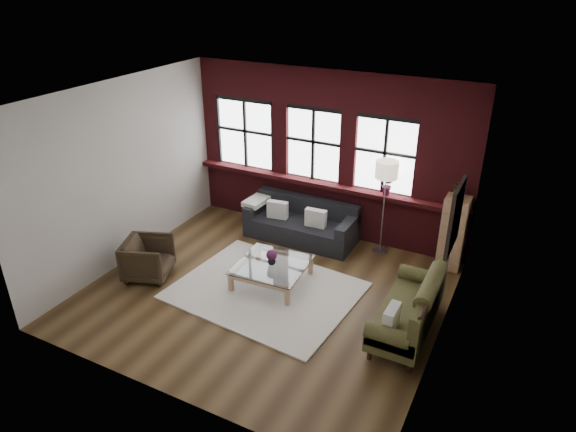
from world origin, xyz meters
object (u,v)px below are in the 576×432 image
at_px(vase, 272,261).
at_px(drawer_chest, 453,233).
at_px(floor_lamp, 384,204).
at_px(armchair, 148,258).
at_px(vintage_settee, 408,305).
at_px(coffee_table, 272,274).
at_px(dark_sofa, 301,221).

relative_size(vase, drawer_chest, 0.11).
height_order(drawer_chest, floor_lamp, floor_lamp).
bearing_deg(drawer_chest, armchair, -149.31).
bearing_deg(drawer_chest, floor_lamp, -178.24).
bearing_deg(vase, drawer_chest, 37.01).
xyz_separation_m(armchair, vase, (1.98, 0.77, 0.09)).
relative_size(vintage_settee, coffee_table, 1.61).
bearing_deg(floor_lamp, armchair, -140.99).
height_order(vase, floor_lamp, floor_lamp).
distance_m(armchair, floor_lamp, 4.23).
distance_m(vintage_settee, drawer_chest, 2.17).
height_order(vintage_settee, drawer_chest, drawer_chest).
height_order(armchair, floor_lamp, floor_lamp).
relative_size(armchair, coffee_table, 0.68).
height_order(dark_sofa, armchair, dark_sofa).
height_order(vintage_settee, coffee_table, vintage_settee).
relative_size(vintage_settee, floor_lamp, 0.94).
bearing_deg(vase, floor_lamp, 55.65).
bearing_deg(vintage_settee, dark_sofa, 144.32).
height_order(dark_sofa, floor_lamp, floor_lamp).
bearing_deg(coffee_table, armchair, -158.78).
height_order(vintage_settee, vase, vintage_settee).
bearing_deg(floor_lamp, coffee_table, -124.35).
bearing_deg(dark_sofa, drawer_chest, 6.01).
distance_m(vintage_settee, armchair, 4.35).
height_order(dark_sofa, vintage_settee, vintage_settee).
xyz_separation_m(vintage_settee, armchair, (-4.32, -0.53, -0.14)).
height_order(coffee_table, vase, vase).
xyz_separation_m(dark_sofa, armchair, (-1.73, -2.38, -0.04)).
relative_size(armchair, vase, 5.34).
height_order(armchair, drawer_chest, drawer_chest).
relative_size(coffee_table, vase, 7.89).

